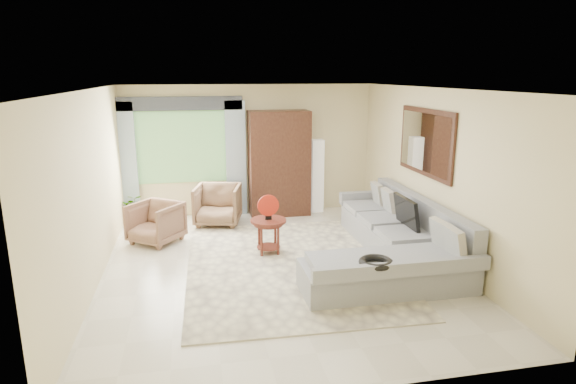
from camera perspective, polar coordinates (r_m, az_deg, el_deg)
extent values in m
plane|color=silver|center=(7.28, -1.40, -8.80)|extent=(6.00, 6.00, 0.00)
cube|color=beige|center=(7.31, 0.13, -8.62)|extent=(3.13, 4.10, 0.02)
cube|color=#9B9DA3|center=(8.21, 11.89, -4.93)|extent=(0.90, 2.40, 0.40)
cube|color=#9B9DA3|center=(6.58, 11.72, -9.77)|extent=(2.30, 0.80, 0.40)
cube|color=#9B9DA3|center=(7.88, 15.53, -2.52)|extent=(0.20, 3.20, 0.50)
cube|color=#9B9DA3|center=(9.26, 8.89, -0.64)|extent=(0.90, 0.16, 0.22)
cube|color=#9B9DA3|center=(6.09, 13.52, -8.89)|extent=(2.30, 0.10, 0.18)
cube|color=black|center=(7.65, 13.86, -2.36)|extent=(0.14, 0.74, 0.48)
torus|color=black|center=(6.08, 10.39, -8.22)|extent=(0.43, 0.43, 0.09)
cylinder|color=#471D13|center=(7.60, -2.34, -3.41)|extent=(0.57, 0.57, 0.04)
cylinder|color=#471D13|center=(7.69, -2.32, -5.50)|extent=(0.38, 0.38, 0.51)
cylinder|color=red|center=(7.53, -2.36, -1.60)|extent=(0.34, 0.03, 0.34)
imported|color=#8A604B|center=(8.46, -15.43, -3.52)|extent=(1.06, 1.06, 0.70)
imported|color=brown|center=(9.21, -8.32, -1.52)|extent=(0.99, 1.01, 0.77)
imported|color=#999999|center=(9.78, -18.01, -1.79)|extent=(0.50, 0.44, 0.56)
cube|color=black|center=(9.65, -1.05, 3.40)|extent=(1.20, 0.55, 2.10)
cube|color=silver|center=(9.94, 3.43, 1.92)|extent=(0.24, 0.24, 1.50)
cube|color=#669E59|center=(9.69, -12.50, 5.21)|extent=(1.80, 0.04, 1.40)
cube|color=#9EB7CC|center=(9.72, -18.64, 3.34)|extent=(0.40, 0.08, 2.30)
cube|color=#9EB7CC|center=(9.68, -6.20, 3.95)|extent=(0.40, 0.08, 2.30)
cube|color=#1E232D|center=(9.53, -12.78, 10.20)|extent=(2.40, 0.12, 0.26)
cube|color=black|center=(7.93, 16.01, 5.69)|extent=(0.04, 1.70, 1.05)
cube|color=white|center=(7.92, 15.85, 5.69)|extent=(0.02, 1.54, 0.90)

